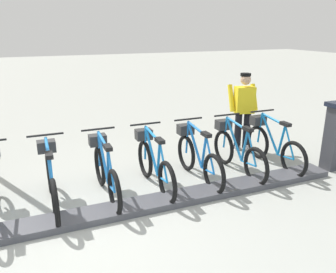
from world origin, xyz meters
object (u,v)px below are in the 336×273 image
(bike_docked_4, at_px, (105,171))
(bike_docked_2, at_px, (197,156))
(worker_near_rack, at_px, (244,109))
(bike_docked_5, at_px, (51,179))
(bike_docked_3, at_px, (154,163))
(bike_docked_0, at_px, (272,144))
(bike_docked_1, at_px, (237,150))

(bike_docked_4, bearing_deg, bike_docked_2, -90.00)
(worker_near_rack, bearing_deg, bike_docked_4, 107.62)
(bike_docked_4, distance_m, bike_docked_5, 0.81)
(bike_docked_2, height_order, bike_docked_5, same)
(bike_docked_2, bearing_deg, bike_docked_4, 90.00)
(bike_docked_2, xyz_separation_m, bike_docked_3, (0.00, 0.81, 0.00))
(worker_near_rack, bearing_deg, bike_docked_0, 178.94)
(bike_docked_3, height_order, bike_docked_4, same)
(bike_docked_5, relative_size, worker_near_rack, 1.04)
(bike_docked_3, distance_m, bike_docked_5, 1.62)
(bike_docked_0, xyz_separation_m, bike_docked_5, (0.00, 4.06, 0.00))
(bike_docked_3, xyz_separation_m, bike_docked_5, (0.00, 1.62, 0.00))
(bike_docked_1, relative_size, bike_docked_3, 1.00)
(bike_docked_0, xyz_separation_m, bike_docked_1, (0.00, 0.81, 0.00))
(bike_docked_2, height_order, bike_docked_3, same)
(worker_near_rack, bearing_deg, bike_docked_1, 141.31)
(bike_docked_1, height_order, worker_near_rack, worker_near_rack)
(bike_docked_3, bearing_deg, bike_docked_5, 90.00)
(bike_docked_1, relative_size, worker_near_rack, 1.04)
(bike_docked_0, height_order, bike_docked_2, same)
(bike_docked_4, xyz_separation_m, worker_near_rack, (1.04, -3.27, 0.48))
(worker_near_rack, bearing_deg, bike_docked_3, 112.91)
(bike_docked_5, height_order, worker_near_rack, worker_near_rack)
(bike_docked_2, relative_size, bike_docked_4, 1.00)
(bike_docked_4, bearing_deg, bike_docked_1, -90.00)
(bike_docked_4, height_order, bike_docked_5, same)
(bike_docked_2, relative_size, worker_near_rack, 1.04)
(bike_docked_1, height_order, bike_docked_4, same)
(bike_docked_5, bearing_deg, bike_docked_3, -90.00)
(bike_docked_0, xyz_separation_m, bike_docked_3, (0.00, 2.44, 0.00))
(bike_docked_0, relative_size, bike_docked_3, 1.00)
(bike_docked_0, height_order, worker_near_rack, worker_near_rack)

